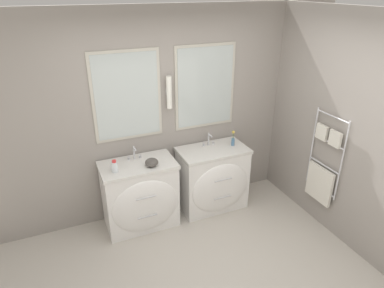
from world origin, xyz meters
name	(u,v)px	position (x,y,z in m)	size (l,w,h in m)	color
wall_back	(165,114)	(0.00, 1.73, 1.31)	(4.90, 0.15, 2.60)	gray
wall_right	(325,123)	(1.68, 0.77, 1.29)	(0.13, 3.56, 2.60)	gray
vanity_left	(141,195)	(-0.46, 1.40, 0.44)	(0.89, 0.57, 0.86)	white
vanity_right	(213,179)	(0.54, 1.40, 0.44)	(0.89, 0.57, 0.86)	white
faucet_left	(134,153)	(-0.46, 1.56, 0.94)	(0.17, 0.11, 0.17)	silver
faucet_right	(209,140)	(0.54, 1.56, 0.94)	(0.17, 0.11, 0.17)	silver
toiletry_bottle	(115,167)	(-0.74, 1.35, 0.93)	(0.07, 0.07, 0.15)	silver
amenity_bowl	(152,162)	(-0.32, 1.32, 0.91)	(0.15, 0.15, 0.09)	#4C4742
flower_vase	(233,140)	(0.83, 1.43, 0.95)	(0.04, 0.04, 0.21)	teal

